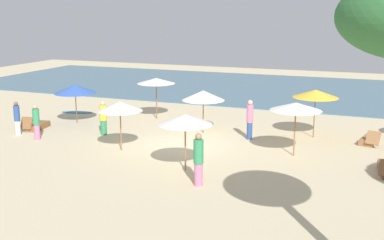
# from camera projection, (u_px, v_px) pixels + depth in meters

# --- Properties ---
(ground_plane) EXTENTS (60.00, 60.00, 0.00)m
(ground_plane) POSITION_uv_depth(u_px,v_px,m) (185.00, 145.00, 21.59)
(ground_plane) COLOR beige
(ocean_water) EXTENTS (48.00, 16.00, 0.06)m
(ocean_water) POSITION_uv_depth(u_px,v_px,m) (268.00, 89.00, 37.01)
(ocean_water) COLOR #476B7F
(ocean_water) RESTS_ON ground_plane
(umbrella_0) EXTENTS (2.15, 2.15, 2.31)m
(umbrella_0) POSITION_uv_depth(u_px,v_px,m) (316.00, 94.00, 22.44)
(umbrella_0) COLOR brown
(umbrella_0) RESTS_ON ground_plane
(umbrella_1) EXTENTS (2.10, 2.10, 2.30)m
(umbrella_1) POSITION_uv_depth(u_px,v_px,m) (156.00, 81.00, 26.40)
(umbrella_1) COLOR brown
(umbrella_1) RESTS_ON ground_plane
(umbrella_2) EXTENTS (2.06, 2.06, 2.18)m
(umbrella_2) POSITION_uv_depth(u_px,v_px,m) (185.00, 119.00, 17.74)
(umbrella_2) COLOR olive
(umbrella_2) RESTS_ON ground_plane
(umbrella_4) EXTENTS (2.11, 2.11, 2.12)m
(umbrella_4) POSITION_uv_depth(u_px,v_px,m) (203.00, 95.00, 23.41)
(umbrella_4) COLOR brown
(umbrella_4) RESTS_ON ground_plane
(umbrella_5) EXTENTS (1.93, 1.93, 2.16)m
(umbrella_5) POSITION_uv_depth(u_px,v_px,m) (120.00, 106.00, 20.35)
(umbrella_5) COLOR olive
(umbrella_5) RESTS_ON ground_plane
(umbrella_6) EXTENTS (2.24, 2.24, 2.08)m
(umbrella_6) POSITION_uv_depth(u_px,v_px,m) (75.00, 89.00, 25.46)
(umbrella_6) COLOR brown
(umbrella_6) RESTS_ON ground_plane
(umbrella_7) EXTENTS (2.14, 2.14, 2.27)m
(umbrella_7) POSITION_uv_depth(u_px,v_px,m) (296.00, 107.00, 19.54)
(umbrella_7) COLOR olive
(umbrella_7) RESTS_ON ground_plane
(lounger_0) EXTENTS (0.93, 1.75, 0.72)m
(lounger_0) POSITION_uv_depth(u_px,v_px,m) (370.00, 140.00, 21.80)
(lounger_0) COLOR olive
(lounger_0) RESTS_ON ground_plane
(lounger_1) EXTENTS (0.86, 1.71, 0.75)m
(lounger_1) POSITION_uv_depth(u_px,v_px,m) (37.00, 126.00, 24.44)
(lounger_1) COLOR brown
(lounger_1) RESTS_ON ground_plane
(person_0) EXTENTS (0.41, 0.41, 1.88)m
(person_0) POSITION_uv_depth(u_px,v_px,m) (250.00, 119.00, 22.37)
(person_0) COLOR #2D4C8C
(person_0) RESTS_ON ground_plane
(person_1) EXTENTS (0.40, 0.40, 1.66)m
(person_1) POSITION_uv_depth(u_px,v_px,m) (17.00, 118.00, 23.11)
(person_1) COLOR white
(person_1) RESTS_ON ground_plane
(person_2) EXTENTS (0.34, 0.34, 1.67)m
(person_2) POSITION_uv_depth(u_px,v_px,m) (36.00, 122.00, 22.32)
(person_2) COLOR #D17299
(person_2) RESTS_ON ground_plane
(person_3) EXTENTS (0.38, 0.38, 1.87)m
(person_3) POSITION_uv_depth(u_px,v_px,m) (198.00, 159.00, 16.38)
(person_3) COLOR #D17299
(person_3) RESTS_ON ground_plane
(person_4) EXTENTS (0.49, 0.49, 1.66)m
(person_4) POSITION_uv_depth(u_px,v_px,m) (103.00, 118.00, 23.22)
(person_4) COLOR #338C59
(person_4) RESTS_ON ground_plane
(surfboard) EXTENTS (1.96, 1.01, 0.07)m
(surfboard) POSITION_uv_depth(u_px,v_px,m) (77.00, 112.00, 28.44)
(surfboard) COLOR #338CCC
(surfboard) RESTS_ON ground_plane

